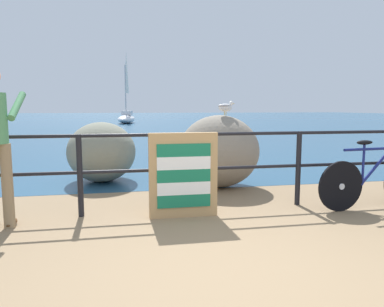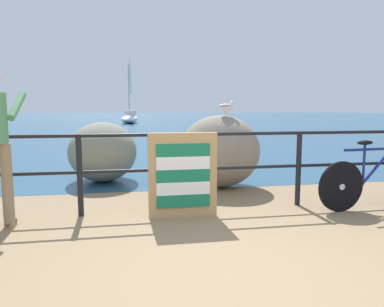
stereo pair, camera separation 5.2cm
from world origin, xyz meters
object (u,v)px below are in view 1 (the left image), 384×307
seagull (225,107)px  bicycle (374,179)px  sailboat (127,115)px  breakwater_boulder_main (219,151)px  breakwater_boulder_left (102,152)px  folded_deckchair_stack (183,175)px

seagull → bicycle: bearing=-66.1°
seagull → sailboat: 26.31m
breakwater_boulder_main → sailboat: 26.23m
bicycle → breakwater_boulder_left: breakwater_boulder_left is taller
seagull → sailboat: (-1.20, 26.28, -0.65)m
bicycle → breakwater_boulder_left: bearing=138.7°
folded_deckchair_stack → sailboat: 27.80m
folded_deckchair_stack → seagull: bearing=57.6°
bicycle → folded_deckchair_stack: size_ratio=1.63×
folded_deckchair_stack → sailboat: bearing=90.5°
bicycle → folded_deckchair_stack: 2.56m
sailboat → bicycle: bearing=15.5°
sailboat → seagull: bearing=12.4°
breakwater_boulder_left → seagull: bearing=-24.6°
bicycle → sailboat: (-2.80, 27.90, 0.32)m
breakwater_boulder_left → seagull: seagull is taller
breakwater_boulder_left → sailboat: size_ratio=0.24×
bicycle → sailboat: 28.04m
breakwater_boulder_main → sailboat: bearing=92.4°
breakwater_boulder_main → seagull: 0.75m
bicycle → sailboat: bearing=89.4°
folded_deckchair_stack → breakwater_boulder_main: breakwater_boulder_main is taller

